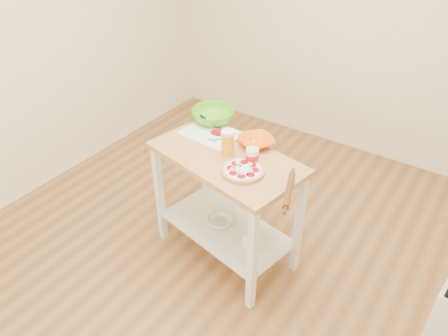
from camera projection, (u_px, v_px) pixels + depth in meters
room_shell at (217, 109)px, 2.49m from camera, size 4.04×4.54×2.74m
prep_island at (226, 187)px, 3.06m from camera, size 1.13×0.75×0.90m
pizza at (243, 170)px, 2.74m from camera, size 0.27×0.27×0.04m
cutting_board at (212, 133)px, 3.14m from camera, size 0.41×0.32×0.04m
spatula at (218, 140)px, 3.05m from camera, size 0.15×0.08×0.01m
knife at (208, 121)px, 3.27m from camera, size 0.26×0.10×0.01m
orange_bowl at (256, 142)px, 3.00m from camera, size 0.33×0.33×0.06m
green_bowl at (213, 116)px, 3.27m from camera, size 0.34×0.34×0.10m
beer_pint at (228, 143)px, 2.87m from camera, size 0.09×0.09×0.18m
yogurt_tub at (252, 156)px, 2.81m from camera, size 0.09×0.09×0.18m
rolling_pin at (289, 190)px, 2.57m from camera, size 0.16×0.33×0.04m
shelf_glass_bowl at (220, 221)px, 3.28m from camera, size 0.20×0.20×0.06m
shelf_bin at (254, 241)px, 3.08m from camera, size 0.13×0.13×0.11m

